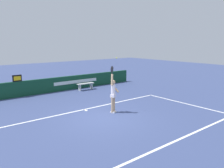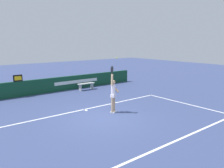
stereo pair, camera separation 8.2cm
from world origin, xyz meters
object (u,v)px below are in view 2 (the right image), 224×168
tennis_player (113,93)px  courtside_bench_near (86,85)px  speed_display (18,78)px  tennis_ball (117,58)px

tennis_player → courtside_bench_near: bearing=71.9°
tennis_player → courtside_bench_near: 6.01m
speed_display → tennis_player: tennis_player is taller
tennis_ball → courtside_bench_near: (1.55, 5.58, -2.44)m
tennis_ball → tennis_player: bearing=-161.8°
tennis_ball → courtside_bench_near: 6.28m
tennis_player → speed_display: bearing=113.6°
speed_display → tennis_ball: size_ratio=8.83×
speed_display → tennis_player: (2.87, -6.57, -0.25)m
tennis_player → courtside_bench_near: (1.86, 5.68, -0.64)m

